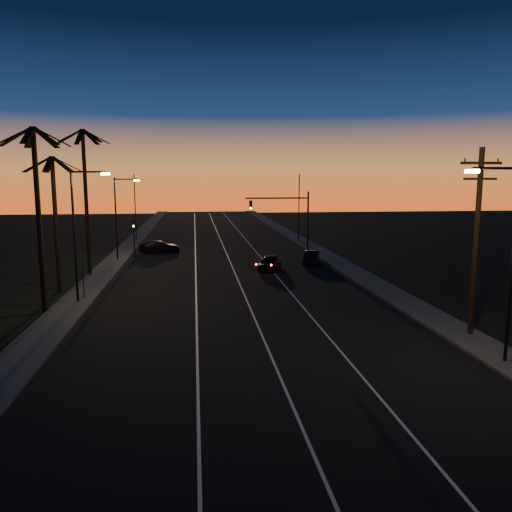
{
  "coord_description": "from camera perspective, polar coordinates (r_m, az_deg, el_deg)",
  "views": [
    {
      "loc": [
        -2.99,
        -14.28,
        8.41
      ],
      "look_at": [
        1.12,
        19.2,
        3.17
      ],
      "focal_mm": 35.0,
      "sensor_mm": 36.0,
      "label": 1
    }
  ],
  "objects": [
    {
      "name": "lead_car",
      "position": [
        46.22,
        1.58,
        -0.77
      ],
      "size": [
        3.11,
        4.75,
        1.37
      ],
      "color": "black",
      "rests_on": "road"
    },
    {
      "name": "streetlight_right_near",
      "position": [
        24.66,
        26.79,
        0.69
      ],
      "size": [
        2.55,
        0.26,
        9.0
      ],
      "color": "black",
      "rests_on": "ground"
    },
    {
      "name": "ground",
      "position": [
        16.84,
        4.49,
        -21.15
      ],
      "size": [
        220.0,
        220.0,
        0.0
      ],
      "primitive_type": "plane",
      "color": "black",
      "rests_on": "ground"
    },
    {
      "name": "sidewalk_left",
      "position": [
        45.8,
        -17.22,
        -2.05
      ],
      "size": [
        2.4,
        170.0,
        0.16
      ],
      "primitive_type": "cube",
      "color": "#373734",
      "rests_on": "ground"
    },
    {
      "name": "sidewalk_right",
      "position": [
        47.24,
        10.6,
        -1.47
      ],
      "size": [
        2.4,
        170.0,
        0.16
      ],
      "primitive_type": "cube",
      "color": "#373734",
      "rests_on": "ground"
    },
    {
      "name": "road",
      "position": [
        45.17,
        -3.09,
        -1.9
      ],
      "size": [
        20.0,
        170.0,
        0.01
      ],
      "primitive_type": "cube",
      "color": "black",
      "rests_on": "ground"
    },
    {
      "name": "utility_pole",
      "position": [
        28.5,
        23.86,
        1.85
      ],
      "size": [
        2.2,
        0.28,
        10.0
      ],
      "color": "black",
      "rests_on": "ground"
    },
    {
      "name": "streetlight_left_near",
      "position": [
        35.27,
        -19.64,
        3.3
      ],
      "size": [
        2.55,
        0.26,
        9.0
      ],
      "color": "black",
      "rests_on": "ground"
    },
    {
      "name": "signal_mast",
      "position": [
        55.33,
        3.57,
        5.06
      ],
      "size": [
        7.1,
        0.41,
        7.0
      ],
      "color": "black",
      "rests_on": "ground"
    },
    {
      "name": "far_pole_left",
      "position": [
        69.85,
        -13.64,
        5.38
      ],
      "size": [
        0.14,
        0.14,
        9.0
      ],
      "primitive_type": "cylinder",
      "color": "black",
      "rests_on": "ground"
    },
    {
      "name": "signal_post",
      "position": [
        54.93,
        -13.79,
        2.81
      ],
      "size": [
        0.28,
        0.37,
        4.2
      ],
      "color": "black",
      "rests_on": "ground"
    },
    {
      "name": "palm_mid",
      "position": [
        39.68,
        -22.0,
        5.08
      ],
      "size": [
        4.25,
        4.16,
        10.03
      ],
      "color": "black",
      "rests_on": "ground"
    },
    {
      "name": "far_pole_right",
      "position": [
        67.85,
        4.93,
        5.5
      ],
      "size": [
        0.14,
        0.14,
        9.0
      ],
      "primitive_type": "cylinder",
      "color": "black",
      "rests_on": "ground"
    },
    {
      "name": "right_car",
      "position": [
        49.8,
        6.34,
        -0.17
      ],
      "size": [
        2.53,
        4.18,
        1.3
      ],
      "color": "black",
      "rests_on": "road"
    },
    {
      "name": "lane_stripe_left",
      "position": [
        45.07,
        -6.9,
        -1.96
      ],
      "size": [
        0.12,
        160.0,
        0.01
      ],
      "primitive_type": "cube",
      "color": "silver",
      "rests_on": "road"
    },
    {
      "name": "streetlight_left_far",
      "position": [
        52.95,
        -15.41,
        4.89
      ],
      "size": [
        2.55,
        0.26,
        8.5
      ],
      "color": "black",
      "rests_on": "ground"
    },
    {
      "name": "palm_far",
      "position": [
        45.23,
        -18.91,
        7.35
      ],
      "size": [
        4.25,
        4.16,
        12.53
      ],
      "color": "black",
      "rests_on": "ground"
    },
    {
      "name": "lane_stripe_mid",
      "position": [
        45.2,
        -2.46,
        -1.87
      ],
      "size": [
        0.12,
        160.0,
        0.01
      ],
      "primitive_type": "cube",
      "color": "silver",
      "rests_on": "road"
    },
    {
      "name": "street_sign",
      "position": [
        36.76,
        -19.16,
        -2.25
      ],
      "size": [
        0.7,
        0.06,
        2.6
      ],
      "color": "black",
      "rests_on": "ground"
    },
    {
      "name": "palm_near",
      "position": [
        33.7,
        -23.69,
        5.82
      ],
      "size": [
        4.25,
        4.16,
        11.53
      ],
      "color": "black",
      "rests_on": "ground"
    },
    {
      "name": "cross_car",
      "position": [
        58.36,
        -11.04,
        1.08
      ],
      "size": [
        4.93,
        2.42,
        1.38
      ],
      "color": "black",
      "rests_on": "road"
    },
    {
      "name": "lane_stripe_right",
      "position": [
        45.61,
        1.93,
        -1.77
      ],
      "size": [
        0.12,
        160.0,
        0.01
      ],
      "primitive_type": "cube",
      "color": "silver",
      "rests_on": "road"
    }
  ]
}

